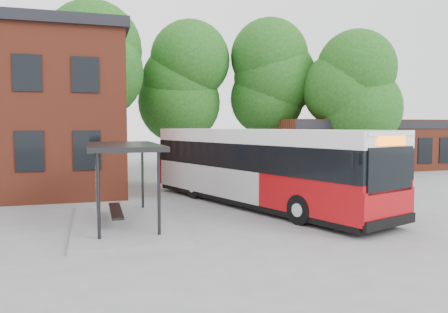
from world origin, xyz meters
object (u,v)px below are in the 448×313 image
object	(u,v)px
bus_shelter	(124,184)
city_bus	(258,168)
bicycle_0	(292,173)
bicycle_2	(310,169)
bicycle_4	(309,170)
bicycle_6	(348,170)
bicycle_7	(347,168)
bicycle_1	(291,172)
bicycle_5	(347,171)

from	to	relation	value
bus_shelter	city_bus	bearing A→B (deg)	19.56
bicycle_0	bicycle_2	xyz separation A→B (m)	(1.82, 0.97, 0.10)
bicycle_4	bicycle_6	size ratio (longest dim) A/B	0.90
city_bus	bicycle_6	distance (m)	13.29
bicycle_6	bus_shelter	bearing A→B (deg)	148.77
city_bus	bicycle_7	xyz separation A→B (m)	(10.21, 9.00, -1.13)
bicycle_2	bicycle_7	size ratio (longest dim) A/B	1.04
bicycle_6	bicycle_7	bearing A→B (deg)	-0.42
bicycle_2	bicycle_4	distance (m)	0.45
bicycle_0	bicycle_1	world-z (taller)	bicycle_1
bicycle_0	bicycle_4	xyz separation A→B (m)	(1.99, 1.37, 0.01)
bicycle_1	bicycle_6	xyz separation A→B (m)	(4.43, 0.29, -0.01)
bus_shelter	bicycle_6	world-z (taller)	bus_shelter
bicycle_5	bicycle_1	bearing A→B (deg)	108.49
city_bus	bicycle_4	bearing A→B (deg)	32.49
bicycle_2	bicycle_5	world-z (taller)	bicycle_2
bicycle_7	bicycle_4	bearing A→B (deg)	76.88
bicycle_0	city_bus	bearing A→B (deg)	127.00
city_bus	bus_shelter	bearing A→B (deg)	-179.68
city_bus	bicycle_2	world-z (taller)	city_bus
bicycle_4	bicycle_5	world-z (taller)	bicycle_5
bicycle_1	bicycle_2	bearing A→B (deg)	-43.79
bicycle_1	bicycle_7	bearing A→B (deg)	-62.66
city_bus	bicycle_5	xyz separation A→B (m)	(9.64, 8.09, -1.22)
city_bus	bicycle_4	size ratio (longest dim) A/B	8.45
bus_shelter	city_bus	size ratio (longest dim) A/B	0.53
bicycle_4	bicycle_0	bearing A→B (deg)	130.08
bicycle_0	bicycle_2	distance (m)	2.07
bicycle_0	bicycle_1	xyz separation A→B (m)	(-0.05, 0.02, 0.07)
bicycle_0	bicycle_7	world-z (taller)	bicycle_7
bicycle_6	bicycle_4	bearing A→B (deg)	90.83
bus_shelter	bicycle_7	xyz separation A→B (m)	(16.07, 11.08, -0.90)
bicycle_0	bicycle_7	distance (m)	4.60
city_bus	bicycle_5	bearing A→B (deg)	20.76
bicycle_7	bicycle_2	bearing A→B (deg)	85.93
bicycle_7	bicycle_6	bearing A→B (deg)	156.94
bicycle_5	bicycle_6	bearing A→B (deg)	-14.07
city_bus	bicycle_2	size ratio (longest dim) A/B	6.92
bicycle_1	bicycle_5	world-z (taller)	bicycle_1
bicycle_0	bicycle_2	world-z (taller)	bicycle_2
bicycle_2	bicycle_5	xyz separation A→B (m)	(2.16, -1.21, -0.05)
bicycle_5	bicycle_7	world-z (taller)	bicycle_7
bicycle_4	bicycle_6	bearing A→B (deg)	-108.46
bicycle_5	bicycle_2	bearing A→B (deg)	82.96
bicycle_5	bicycle_6	world-z (taller)	bicycle_6
bus_shelter	bicycle_7	bearing A→B (deg)	34.58
bus_shelter	bicycle_0	distance (m)	15.56
city_bus	bicycle_6	xyz separation A→B (m)	(10.03, 8.63, -1.22)
bicycle_5	bicycle_6	distance (m)	0.68
bicycle_2	city_bus	bearing A→B (deg)	145.50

